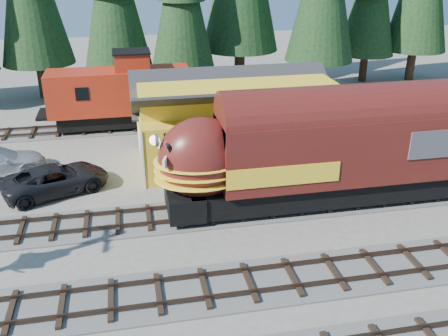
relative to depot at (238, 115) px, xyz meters
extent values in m
plane|color=#6B665B|center=(0.00, -10.50, -2.96)|extent=(120.00, 120.00, 0.00)
cube|color=#4C4947|center=(10.00, -6.50, -2.92)|extent=(68.00, 3.20, 0.08)
cube|color=#38281E|center=(10.00, -5.78, -2.71)|extent=(68.00, 0.08, 0.16)
cube|color=#4C4947|center=(-10.00, 7.50, -2.92)|extent=(32.00, 3.20, 0.08)
cube|color=#38281E|center=(-10.00, 6.78, -2.71)|extent=(32.00, 0.08, 0.16)
cube|color=#38281E|center=(-10.00, 8.22, -2.71)|extent=(32.00, 0.08, 0.16)
cube|color=gold|center=(0.00, 0.00, -1.26)|extent=(12.00, 6.00, 3.40)
cube|color=yellow|center=(0.00, 0.00, 1.16)|extent=(11.88, 3.30, 1.44)
cube|color=white|center=(-6.04, -1.00, -0.76)|extent=(0.06, 2.40, 0.60)
cube|color=black|center=(3.82, -6.50, -2.03)|extent=(15.66, 2.80, 1.21)
cube|color=#541713|center=(4.70, -6.50, 0.22)|extent=(14.28, 3.30, 3.30)
ellipsoid|color=#541713|center=(-3.32, -6.50, 0.11)|extent=(4.18, 3.23, 4.07)
cube|color=#38383A|center=(8.77, -6.50, 0.61)|extent=(4.40, 3.36, 1.43)
sphere|color=white|center=(-5.50, -6.50, 1.21)|extent=(0.48, 0.48, 0.48)
cube|color=black|center=(-7.03, 7.50, -2.13)|extent=(9.04, 2.33, 1.00)
cube|color=#A52411|center=(-7.03, 7.50, -0.12)|extent=(10.05, 2.91, 3.01)
cube|color=#A52411|center=(-6.02, 7.50, 1.99)|extent=(2.41, 2.21, 1.21)
imported|color=black|center=(-10.72, -2.46, -2.18)|extent=(6.21, 4.55, 1.57)
camera|label=1|loc=(-6.60, -28.23, 9.44)|focal=40.00mm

